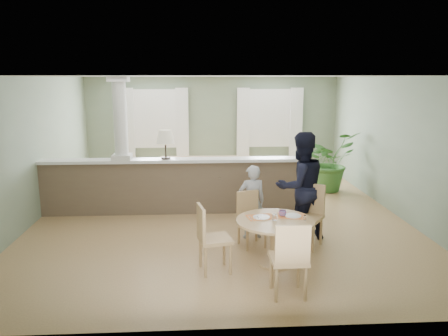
{
  "coord_description": "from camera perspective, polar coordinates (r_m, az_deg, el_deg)",
  "views": [
    {
      "loc": [
        -0.41,
        -8.28,
        2.68
      ],
      "look_at": [
        0.02,
        -1.0,
        1.16
      ],
      "focal_mm": 35.0,
      "sensor_mm": 36.0,
      "label": 1
    }
  ],
  "objects": [
    {
      "name": "chair_far_boy",
      "position": [
        7.11,
        3.44,
        -6.27
      ],
      "size": [
        0.51,
        0.51,
        0.88
      ],
      "rotation": [
        0.0,
        0.0,
        0.33
      ],
      "color": "tan",
      "rests_on": "ground"
    },
    {
      "name": "room_shell",
      "position": [
        8.96,
        -0.96,
        6.19
      ],
      "size": [
        7.02,
        8.02,
        2.71
      ],
      "color": "gray",
      "rests_on": "ground"
    },
    {
      "name": "chair_side",
      "position": [
        6.13,
        -1.88,
        -8.78
      ],
      "size": [
        0.51,
        0.51,
        0.96
      ],
      "rotation": [
        0.0,
        0.0,
        1.77
      ],
      "color": "tan",
      "rests_on": "ground"
    },
    {
      "name": "man_person",
      "position": [
        7.34,
        9.96,
        -2.39
      ],
      "size": [
        1.06,
        0.94,
        1.82
      ],
      "primitive_type": "imported",
      "rotation": [
        0.0,
        0.0,
        3.47
      ],
      "color": "black",
      "rests_on": "ground"
    },
    {
      "name": "child_person",
      "position": [
        7.37,
        3.67,
        -4.43
      ],
      "size": [
        0.5,
        0.36,
        1.26
      ],
      "primitive_type": "imported",
      "rotation": [
        0.0,
        0.0,
        3.28
      ],
      "color": "#9E9EA3",
      "rests_on": "ground"
    },
    {
      "name": "chair_far_man",
      "position": [
        7.19,
        11.01,
        -5.69
      ],
      "size": [
        0.63,
        0.63,
        1.0
      ],
      "rotation": [
        0.0,
        0.0,
        -0.62
      ],
      "color": "tan",
      "rests_on": "ground"
    },
    {
      "name": "pony_wall",
      "position": [
        8.73,
        -7.11,
        -1.41
      ],
      "size": [
        5.32,
        0.38,
        2.7
      ],
      "color": "brown",
      "rests_on": "ground"
    },
    {
      "name": "ground",
      "position": [
        8.72,
        -0.55,
        -6.16
      ],
      "size": [
        8.0,
        8.0,
        0.0
      ],
      "primitive_type": "plane",
      "color": "tan",
      "rests_on": "ground"
    },
    {
      "name": "dining_table",
      "position": [
        6.39,
        6.7,
        -7.89
      ],
      "size": [
        1.12,
        1.12,
        0.77
      ],
      "rotation": [
        0.0,
        0.0,
        0.18
      ],
      "color": "tan",
      "rests_on": "ground"
    },
    {
      "name": "houseplant",
      "position": [
        10.73,
        13.5,
        0.87
      ],
      "size": [
        1.67,
        1.61,
        1.42
      ],
      "primitive_type": "imported",
      "rotation": [
        0.0,
        0.0,
        0.54
      ],
      "color": "#376B2A",
      "rests_on": "ground"
    },
    {
      "name": "sofa",
      "position": [
        10.19,
        -2.47,
        -1.11
      ],
      "size": [
        2.84,
        1.16,
        0.82
      ],
      "primitive_type": "imported",
      "rotation": [
        0.0,
        0.0,
        -0.02
      ],
      "color": "olive",
      "rests_on": "ground"
    },
    {
      "name": "chair_near",
      "position": [
        5.48,
        8.61,
        -11.36
      ],
      "size": [
        0.45,
        0.45,
        0.98
      ],
      "rotation": [
        0.0,
        0.0,
        3.16
      ],
      "color": "tan",
      "rests_on": "ground"
    }
  ]
}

